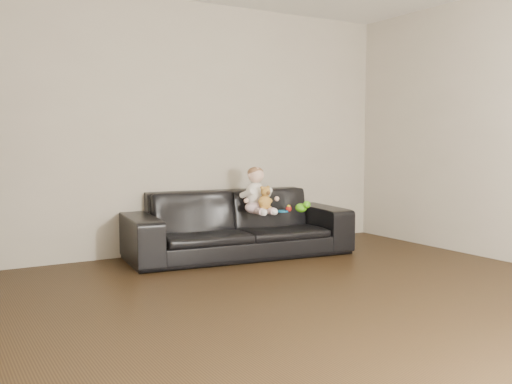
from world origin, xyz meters
TOP-DOWN VIEW (x-y plane):
  - floor at (0.00, 0.00)m, footprint 5.50×5.50m
  - wall_back at (0.00, 2.75)m, footprint 5.00×0.00m
  - sofa at (0.40, 2.25)m, footprint 2.32×1.11m
  - baby at (0.55, 2.13)m, footprint 0.33×0.40m
  - teddy_bear at (0.56, 1.98)m, footprint 0.14×0.14m
  - toy_green at (1.00, 2.00)m, footprint 0.15×0.17m
  - toy_rattle at (0.92, 2.11)m, footprint 0.08×0.08m
  - toy_blue_disc at (0.87, 2.13)m, footprint 0.14×0.14m

SIDE VIEW (x-z plane):
  - floor at x=0.00m, z-range 0.00..0.00m
  - sofa at x=0.40m, z-range 0.00..0.65m
  - toy_blue_disc at x=0.87m, z-range 0.43..0.45m
  - toy_rattle at x=0.92m, z-range 0.43..0.49m
  - toy_green at x=1.00m, z-range 0.43..0.53m
  - teddy_bear at x=0.56m, z-range 0.48..0.72m
  - baby at x=0.55m, z-range 0.40..0.88m
  - wall_back at x=0.00m, z-range -1.20..3.80m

